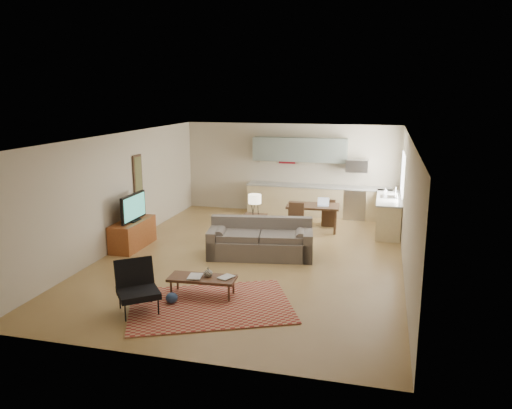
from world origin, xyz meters
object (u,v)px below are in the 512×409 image
(tv_credenza, at_px, (133,234))
(sofa, at_px, (260,239))
(dining_table, at_px, (313,218))
(coffee_table, at_px, (202,286))
(armchair, at_px, (138,288))
(console_table, at_px, (255,227))

(tv_credenza, bearing_deg, sofa, 1.53)
(sofa, height_order, dining_table, sofa)
(tv_credenza, distance_m, dining_table, 4.69)
(coffee_table, distance_m, armchair, 1.23)
(armchair, xyz_separation_m, console_table, (0.84, 4.54, -0.10))
(coffee_table, bearing_deg, tv_credenza, 134.57)
(console_table, distance_m, dining_table, 1.78)
(coffee_table, bearing_deg, armchair, -135.54)
(coffee_table, relative_size, tv_credenza, 0.87)
(sofa, height_order, tv_credenza, sofa)
(coffee_table, bearing_deg, sofa, 74.96)
(coffee_table, xyz_separation_m, console_table, (0.03, 3.64, 0.14))
(coffee_table, height_order, dining_table, dining_table)
(armchair, relative_size, tv_credenza, 0.61)
(sofa, relative_size, coffee_table, 1.98)
(coffee_table, bearing_deg, console_table, 85.67)
(tv_credenza, bearing_deg, dining_table, 32.80)
(armchair, xyz_separation_m, dining_table, (2.12, 5.78, -0.08))
(dining_table, bearing_deg, console_table, -139.50)
(tv_credenza, height_order, dining_table, dining_table)
(coffee_table, distance_m, dining_table, 5.06)
(coffee_table, height_order, armchair, armchair)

